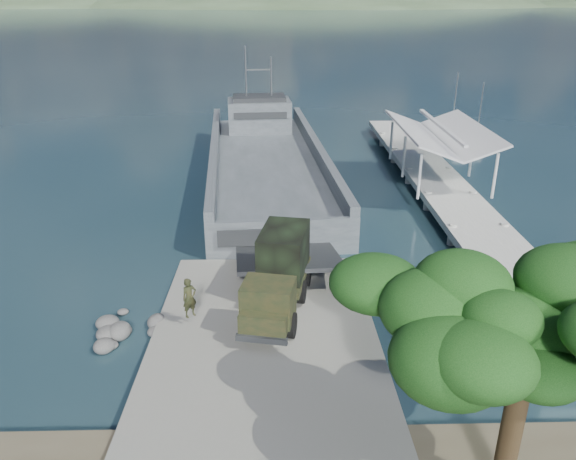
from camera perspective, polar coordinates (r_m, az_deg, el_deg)
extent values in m
plane|color=#1B3642|center=(25.88, -2.34, -11.02)|extent=(1400.00, 1400.00, 0.00)
cube|color=gray|center=(24.91, -2.38, -11.83)|extent=(10.00, 18.00, 0.50)
cube|color=#B4B4A9|center=(43.49, 15.40, 4.20)|extent=(4.00, 44.00, 0.50)
cube|color=#424B4E|center=(47.15, -2.20, 5.80)|extent=(11.33, 30.78, 2.52)
cube|color=#424B4E|center=(46.58, -7.48, 7.78)|extent=(2.90, 30.14, 1.31)
cube|color=#424B4E|center=(47.07, 2.95, 8.11)|extent=(2.90, 30.14, 1.31)
cube|color=#424B4E|center=(32.96, -0.52, -1.05)|extent=(9.06, 1.09, 2.62)
cube|color=#424B4E|center=(56.20, -2.93, 11.55)|extent=(6.33, 4.47, 3.02)
cube|color=#27292B|center=(55.88, -2.96, 13.27)|extent=(5.26, 3.59, 0.40)
cylinder|color=gray|center=(55.48, -4.31, 15.58)|extent=(0.16, 0.16, 5.03)
cylinder|color=gray|center=(55.67, -1.72, 15.14)|extent=(0.16, 0.16, 4.02)
cylinder|color=black|center=(25.19, -4.31, -9.20)|extent=(0.61, 1.20, 1.15)
cylinder|color=black|center=(24.83, 0.31, -9.65)|extent=(0.61, 1.20, 1.15)
cylinder|color=black|center=(27.69, -2.82, -5.93)|extent=(0.61, 1.20, 1.15)
cylinder|color=black|center=(27.37, 1.35, -6.29)|extent=(0.61, 1.20, 1.15)
cylinder|color=black|center=(29.21, -2.07, -4.27)|extent=(0.61, 1.20, 1.15)
cylinder|color=black|center=(28.90, 1.88, -4.59)|extent=(0.61, 1.20, 1.15)
cube|color=black|center=(27.00, -0.95, -6.41)|extent=(3.21, 6.95, 0.22)
cube|color=black|center=(24.51, -2.01, -7.24)|extent=(2.51, 2.16, 1.76)
cube|color=black|center=(23.86, -2.52, -9.41)|extent=(2.14, 1.17, 0.88)
cube|color=black|center=(27.91, -0.49, -4.63)|extent=(2.95, 4.41, 0.31)
cube|color=black|center=(27.49, -0.43, -2.10)|extent=(2.73, 3.70, 2.20)
cube|color=#27292B|center=(23.79, -2.72, -11.05)|extent=(2.21, 0.65, 0.26)
imported|color=black|center=(25.92, -9.92, -7.55)|extent=(0.82, 0.77, 1.88)
cube|color=silver|center=(59.64, 16.14, 8.46)|extent=(3.31, 6.42, 1.01)
cube|color=silver|center=(58.56, 16.78, 8.80)|extent=(1.97, 2.13, 0.67)
cylinder|color=gray|center=(58.87, 16.54, 11.88)|extent=(0.11, 0.11, 6.72)
cube|color=silver|center=(60.37, 18.54, 8.30)|extent=(3.26, 5.57, 0.88)
cube|color=silver|center=(59.29, 18.59, 8.63)|extent=(1.81, 1.92, 0.58)
cylinder|color=gray|center=(59.70, 18.93, 11.23)|extent=(0.10, 0.10, 5.84)
cylinder|color=#302313|center=(18.35, 21.83, -17.90)|extent=(0.64, 0.64, 6.15)
ellipsoid|color=#10380F|center=(16.64, 23.35, -10.08)|extent=(5.94, 5.51, 2.55)
ellipsoid|color=#10380F|center=(18.19, 8.94, -5.35)|extent=(2.97, 2.97, 1.70)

